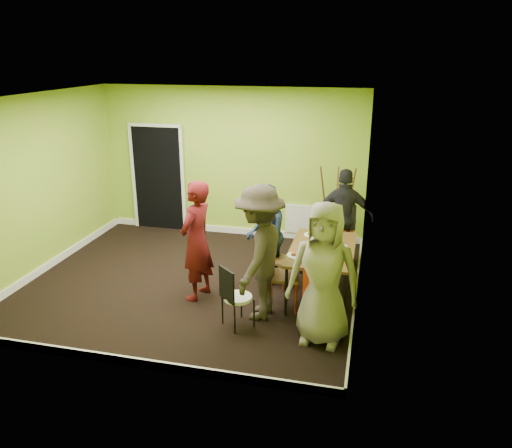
{
  "coord_description": "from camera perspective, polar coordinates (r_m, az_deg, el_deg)",
  "views": [
    {
      "loc": [
        2.59,
        -6.6,
        3.42
      ],
      "look_at": [
        1.01,
        0.0,
        1.03
      ],
      "focal_mm": 35.0,
      "sensor_mm": 36.0,
      "label": 1
    }
  ],
  "objects": [
    {
      "name": "person_back_end",
      "position": [
        8.31,
        10.08,
        0.75
      ],
      "size": [
        0.97,
        0.45,
        1.62
      ],
      "primitive_type": "imported",
      "rotation": [
        0.0,
        0.0,
        3.2
      ],
      "color": "black",
      "rests_on": "ground"
    },
    {
      "name": "room_walls",
      "position": [
        7.54,
        -7.55,
        0.38
      ],
      "size": [
        5.04,
        4.54,
        2.82
      ],
      "color": "#8AB92F",
      "rests_on": "ground"
    },
    {
      "name": "dining_table",
      "position": [
        7.17,
        7.57,
        -3.14
      ],
      "size": [
        0.9,
        1.5,
        0.75
      ],
      "color": "black",
      "rests_on": "ground"
    },
    {
      "name": "easel",
      "position": [
        8.81,
        9.15,
        1.6
      ],
      "size": [
        0.62,
        0.59,
        1.56
      ],
      "color": "brown",
      "rests_on": "ground"
    },
    {
      "name": "chair_bentwood",
      "position": [
        6.42,
        -2.54,
        -8.01
      ],
      "size": [
        0.46,
        0.46,
        0.85
      ],
      "rotation": [
        0.0,
        0.0,
        -0.73
      ],
      "color": "black",
      "rests_on": "ground"
    },
    {
      "name": "chair_front_end",
      "position": [
        6.4,
        7.15,
        -7.99
      ],
      "size": [
        0.44,
        0.44,
        0.88
      ],
      "rotation": [
        0.0,
        0.0,
        -0.24
      ],
      "color": "red",
      "rests_on": "ground"
    },
    {
      "name": "person_front_end",
      "position": [
        6.0,
        7.73,
        -5.7
      ],
      "size": [
        0.93,
        0.67,
        1.79
      ],
      "primitive_type": "imported",
      "rotation": [
        0.0,
        0.0,
        -0.12
      ],
      "color": "gray",
      "rests_on": "ground"
    },
    {
      "name": "chair_back_end",
      "position": [
        8.24,
        9.82,
        0.03
      ],
      "size": [
        0.46,
        0.54,
        1.03
      ],
      "rotation": [
        0.0,
        0.0,
        3.24
      ],
      "color": "red",
      "rests_on": "ground"
    },
    {
      "name": "plate_far_back",
      "position": [
        7.6,
        8.13,
        -1.35
      ],
      "size": [
        0.25,
        0.25,
        0.01
      ],
      "primitive_type": "cylinder",
      "color": "white",
      "rests_on": "dining_table"
    },
    {
      "name": "glass_mid",
      "position": [
        7.43,
        6.44,
        -1.48
      ],
      "size": [
        0.06,
        0.06,
        0.08
      ],
      "primitive_type": "cylinder",
      "color": "black",
      "rests_on": "dining_table"
    },
    {
      "name": "plate_far_front",
      "position": [
        6.69,
        7.28,
        -4.25
      ],
      "size": [
        0.23,
        0.23,
        0.01
      ],
      "primitive_type": "cylinder",
      "color": "white",
      "rests_on": "dining_table"
    },
    {
      "name": "blue_bottle",
      "position": [
        6.75,
        9.63,
        -3.37
      ],
      "size": [
        0.08,
        0.08,
        0.19
      ],
      "primitive_type": "cylinder",
      "color": "#172CAD",
      "rests_on": "dining_table"
    },
    {
      "name": "ground",
      "position": [
        7.87,
        -7.18,
        -6.55
      ],
      "size": [
        5.0,
        5.0,
        0.0
      ],
      "primitive_type": "plane",
      "color": "black",
      "rests_on": "ground"
    },
    {
      "name": "glass_front",
      "position": [
        6.61,
        8.62,
        -4.2
      ],
      "size": [
        0.07,
        0.07,
        0.1
      ],
      "primitive_type": "cylinder",
      "color": "black",
      "rests_on": "dining_table"
    },
    {
      "name": "person_standing",
      "position": [
        7.06,
        -6.82,
        -1.93
      ],
      "size": [
        0.54,
        0.71,
        1.74
      ],
      "primitive_type": "imported",
      "rotation": [
        0.0,
        0.0,
        -1.79
      ],
      "color": "#540E11",
      "rests_on": "ground"
    },
    {
      "name": "plate_near_right",
      "position": [
        6.85,
        4.64,
        -3.6
      ],
      "size": [
        0.27,
        0.27,
        0.01
      ],
      "primitive_type": "cylinder",
      "color": "white",
      "rests_on": "dining_table"
    },
    {
      "name": "thermos",
      "position": [
        7.1,
        7.37,
        -1.94
      ],
      "size": [
        0.06,
        0.06,
        0.22
      ],
      "primitive_type": "cylinder",
      "color": "white",
      "rests_on": "dining_table"
    },
    {
      "name": "glass_back",
      "position": [
        7.53,
        9.27,
        -1.23
      ],
      "size": [
        0.07,
        0.07,
        0.11
      ],
      "primitive_type": "cylinder",
      "color": "black",
      "rests_on": "dining_table"
    },
    {
      "name": "plate_wall_front",
      "position": [
        6.89,
        8.79,
        -3.63
      ],
      "size": [
        0.25,
        0.25,
        0.01
      ],
      "primitive_type": "cylinder",
      "color": "white",
      "rests_on": "dining_table"
    },
    {
      "name": "chair_left_far",
      "position": [
        7.57,
        2.32,
        -3.4
      ],
      "size": [
        0.47,
        0.47,
        0.88
      ],
      "rotation": [
        0.0,
        0.0,
        -1.94
      ],
      "color": "red",
      "rests_on": "ground"
    },
    {
      "name": "orange_bottle",
      "position": [
        7.29,
        7.27,
        -1.94
      ],
      "size": [
        0.04,
        0.04,
        0.08
      ],
      "primitive_type": "cylinder",
      "color": "red",
      "rests_on": "dining_table"
    },
    {
      "name": "cup_a",
      "position": [
        6.99,
        6.56,
        -2.8
      ],
      "size": [
        0.12,
        0.12,
        0.09
      ],
      "primitive_type": "imported",
      "color": "white",
      "rests_on": "dining_table"
    },
    {
      "name": "cup_b",
      "position": [
        7.17,
        9.29,
        -2.3
      ],
      "size": [
        0.11,
        0.11,
        0.1
      ],
      "primitive_type": "imported",
      "color": "white",
      "rests_on": "dining_table"
    },
    {
      "name": "plate_near_left",
      "position": [
        7.61,
        6.47,
        -1.25
      ],
      "size": [
        0.26,
        0.26,
        0.01
      ],
      "primitive_type": "cylinder",
      "color": "white",
      "rests_on": "dining_table"
    },
    {
      "name": "plate_wall_back",
      "position": [
        7.22,
        9.5,
        -2.57
      ],
      "size": [
        0.23,
        0.23,
        0.01
      ],
      "primitive_type": "cylinder",
      "color": "white",
      "rests_on": "dining_table"
    },
    {
      "name": "person_left_near",
      "position": [
        6.5,
        0.41,
        -3.32
      ],
      "size": [
        0.78,
        1.23,
        1.82
      ],
      "primitive_type": "imported",
      "rotation": [
        0.0,
        0.0,
        -1.66
      ],
      "color": "#322A21",
      "rests_on": "ground"
    },
    {
      "name": "person_left_far",
      "position": [
        7.53,
        1.05,
        -1.27
      ],
      "size": [
        0.74,
        0.86,
        1.54
      ],
      "primitive_type": "imported",
      "rotation": [
        0.0,
        0.0,
        -1.33
      ],
      "color": "#162237",
      "rests_on": "ground"
    },
    {
      "name": "chair_left_near",
      "position": [
        6.86,
        2.47,
        -5.16
      ],
      "size": [
        0.47,
        0.47,
        1.02
      ],
      "rotation": [
        0.0,
        0.0,
        -1.45
      ],
      "color": "red",
      "rests_on": "ground"
    }
  ]
}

